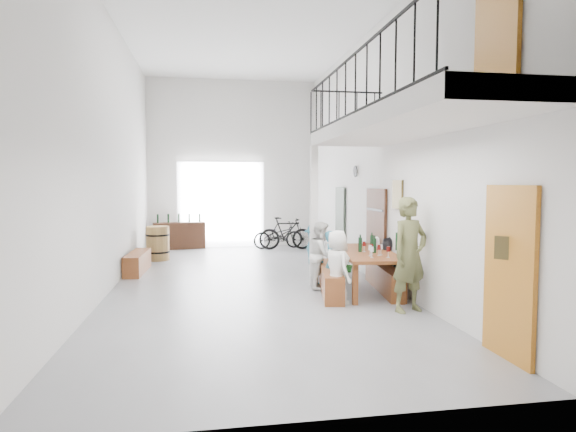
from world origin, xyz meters
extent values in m
plane|color=slate|center=(0.00, 0.00, 0.00)|extent=(12.00, 12.00, 0.00)
plane|color=silver|center=(0.00, 6.00, 2.75)|extent=(5.50, 0.00, 5.50)
plane|color=silver|center=(0.00, -6.00, 2.75)|extent=(5.50, 0.00, 5.50)
plane|color=silver|center=(-2.75, 0.00, 2.75)|extent=(0.00, 12.00, 12.00)
plane|color=silver|center=(2.75, 0.00, 2.75)|extent=(0.00, 12.00, 12.00)
plane|color=white|center=(0.00, 0.00, 5.50)|extent=(12.00, 12.00, 0.00)
cube|color=white|center=(-0.40, 5.94, 1.40)|extent=(2.80, 0.08, 2.80)
cube|color=#AC671B|center=(2.70, -4.90, 1.05)|extent=(0.06, 0.95, 2.10)
cube|color=#3C1E10|center=(2.70, -0.30, 1.00)|extent=(0.06, 1.10, 2.00)
cube|color=#343D32|center=(2.70, 2.50, 1.00)|extent=(0.06, 0.80, 2.00)
cube|color=#AC671B|center=(2.70, -4.50, 4.10)|extent=(0.06, 0.90, 1.95)
cube|color=#463A1C|center=(2.72, -1.40, 1.90)|extent=(0.04, 0.45, 0.55)
cylinder|color=white|center=(2.71, 1.20, 2.40)|extent=(0.04, 0.28, 0.28)
cube|color=white|center=(2.00, -3.20, 3.00)|extent=(1.50, 5.60, 0.25)
cube|color=black|center=(1.27, -3.20, 3.98)|extent=(0.03, 5.60, 0.03)
cube|color=black|center=(1.27, -3.20, 3.15)|extent=(0.03, 5.60, 0.03)
cube|color=black|center=(2.00, -0.42, 3.98)|extent=(1.50, 0.03, 0.03)
cube|color=white|center=(1.30, -0.45, 1.44)|extent=(0.14, 0.14, 2.88)
cube|color=brown|center=(2.20, -1.14, 0.76)|extent=(1.26, 2.53, 0.06)
cube|color=brown|center=(1.67, -2.13, 0.36)|extent=(0.09, 0.09, 0.73)
cube|color=brown|center=(2.50, -2.22, 0.36)|extent=(0.09, 0.09, 0.73)
cube|color=brown|center=(1.90, -0.05, 0.36)|extent=(0.09, 0.09, 0.73)
cube|color=brown|center=(2.73, -0.14, 0.36)|extent=(0.09, 0.09, 0.73)
cube|color=brown|center=(1.48, -1.16, 0.25)|extent=(0.74, 2.20, 0.50)
cube|color=brown|center=(2.57, -1.15, 0.25)|extent=(0.54, 2.19, 0.50)
cylinder|color=black|center=(2.06, -1.20, 0.97)|extent=(0.07, 0.07, 0.35)
cylinder|color=black|center=(2.40, -0.88, 0.97)|extent=(0.07, 0.07, 0.35)
cylinder|color=black|center=(2.28, -1.37, 0.97)|extent=(0.07, 0.07, 0.35)
cube|color=brown|center=(-2.50, 1.65, 0.24)|extent=(0.44, 1.70, 0.47)
cylinder|color=olive|center=(-2.20, 3.43, 0.47)|extent=(0.62, 0.62, 0.93)
cylinder|color=black|center=(-2.20, 3.43, 0.23)|extent=(0.64, 0.64, 0.05)
cylinder|color=black|center=(-2.20, 3.43, 0.70)|extent=(0.64, 0.64, 0.05)
cube|color=#3C1E10|center=(-1.75, 5.65, 0.43)|extent=(1.66, 0.71, 0.85)
cylinder|color=black|center=(-2.40, 5.57, 0.99)|extent=(0.06, 0.06, 0.28)
cylinder|color=black|center=(-2.08, 5.64, 0.99)|extent=(0.06, 0.06, 0.28)
cylinder|color=black|center=(-1.76, 5.69, 0.99)|extent=(0.06, 0.06, 0.28)
cylinder|color=black|center=(-1.43, 5.75, 0.99)|extent=(0.06, 0.06, 0.28)
cylinder|color=black|center=(-1.10, 5.73, 0.99)|extent=(0.06, 0.06, 0.28)
imported|color=white|center=(1.38, -1.97, 0.65)|extent=(0.56, 0.72, 1.30)
imported|color=#246278|center=(1.50, -1.22, 0.60)|extent=(0.41, 0.51, 1.21)
imported|color=white|center=(1.41, -0.73, 0.67)|extent=(0.70, 0.79, 1.35)
imported|color=#246278|center=(1.38, -0.27, 0.64)|extent=(0.55, 0.86, 1.28)
imported|color=red|center=(2.83, -1.66, 0.65)|extent=(0.44, 0.80, 1.30)
imported|color=black|center=(2.71, -0.99, 0.52)|extent=(0.53, 1.01, 1.04)
imported|color=white|center=(2.73, -0.51, 0.50)|extent=(0.48, 0.57, 1.00)
imported|color=brown|center=(2.42, -2.67, 0.95)|extent=(0.80, 0.66, 1.89)
imported|color=#1C551C|center=(2.45, 0.88, 0.19)|extent=(0.34, 0.30, 0.38)
imported|color=black|center=(1.39, 5.19, 0.43)|extent=(1.70, 0.79, 0.86)
imported|color=black|center=(1.60, 4.90, 0.52)|extent=(1.75, 0.61, 1.03)
camera|label=1|loc=(-0.85, -10.06, 2.13)|focal=30.00mm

